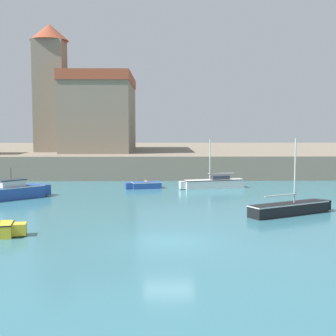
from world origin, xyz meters
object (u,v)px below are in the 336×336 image
at_px(sailboat_black_0, 290,208).
at_px(dinghy_blue_3, 145,185).
at_px(sailboat_white_1, 213,183).
at_px(church, 93,109).
at_px(motorboat_blue_4, 10,191).

relative_size(sailboat_black_0, dinghy_blue_3, 1.81).
distance_m(sailboat_black_0, sailboat_white_1, 13.29).
bearing_deg(church, sailboat_white_1, -52.80).
relative_size(sailboat_white_1, dinghy_blue_3, 1.80).
relative_size(sailboat_black_0, church, 0.40).
xyz_separation_m(dinghy_blue_3, church, (-7.10, 17.49, 7.57)).
bearing_deg(sailboat_white_1, dinghy_blue_3, 178.32).
bearing_deg(motorboat_blue_4, dinghy_blue_3, 31.28).
height_order(sailboat_black_0, church, church).
relative_size(dinghy_blue_3, motorboat_blue_4, 0.62).
height_order(dinghy_blue_3, motorboat_blue_4, motorboat_blue_4).
bearing_deg(sailboat_white_1, sailboat_black_0, -74.63).
xyz_separation_m(sailboat_white_1, motorboat_blue_4, (-16.62, -6.08, 0.12)).
bearing_deg(dinghy_blue_3, sailboat_black_0, -52.88).
xyz_separation_m(motorboat_blue_4, church, (3.21, 23.75, 7.28)).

